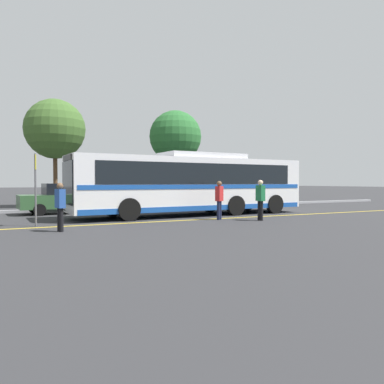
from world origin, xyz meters
TOP-DOWN VIEW (x-y plane):
  - ground_plane at (0.00, 0.00)m, footprint 220.00×220.00m
  - lane_strip_0 at (0.03, -2.22)m, footprint 32.19×0.20m
  - curb_strip at (0.03, 5.52)m, footprint 40.19×0.36m
  - transit_bus at (0.04, -0.02)m, footprint 12.60×3.16m
  - parked_car_1 at (-5.64, 3.96)m, footprint 4.82×2.22m
  - parked_car_2 at (1.21, 3.96)m, footprint 4.90×2.06m
  - pedestrian_0 at (0.11, -2.62)m, footprint 0.47×0.42m
  - pedestrian_1 at (1.53, -3.74)m, footprint 0.23×0.42m
  - pedestrian_2 at (-6.79, -3.73)m, footprint 0.32×0.46m
  - bus_stop_sign at (-7.44, -1.75)m, footprint 0.07×0.40m
  - tree_0 at (2.75, 8.31)m, footprint 3.83×3.83m
  - tree_1 at (-5.52, 9.58)m, footprint 3.99×3.99m

SIDE VIEW (x-z plane):
  - ground_plane at x=0.00m, z-range 0.00..0.00m
  - lane_strip_0 at x=0.03m, z-range 0.00..0.01m
  - curb_strip at x=0.03m, z-range 0.00..0.15m
  - parked_car_2 at x=1.21m, z-range 0.01..1.45m
  - parked_car_1 at x=-5.64m, z-range -0.01..1.60m
  - pedestrian_2 at x=-6.79m, z-range 0.11..1.77m
  - pedestrian_0 at x=0.11m, z-range 0.12..1.85m
  - pedestrian_1 at x=1.53m, z-range 0.13..1.91m
  - transit_bus at x=0.04m, z-range 0.07..3.22m
  - bus_stop_sign at x=-7.44m, z-range 0.35..3.12m
  - tree_0 at x=2.75m, z-range 1.54..8.49m
  - tree_1 at x=-5.52m, z-range 1.61..8.85m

